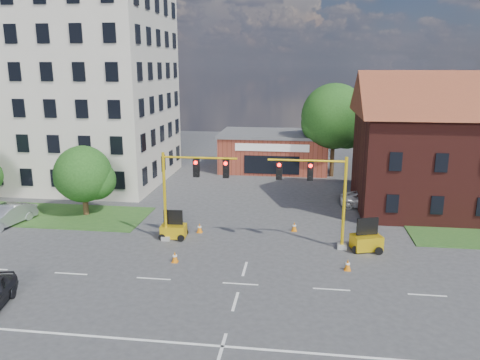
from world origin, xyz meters
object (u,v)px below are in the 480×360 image
(trailer_east, at_px, (366,241))
(pickup_white, at_px, (369,200))
(signal_mast_east, at_px, (319,191))
(trailer_west, at_px, (174,230))
(signal_mast_west, at_px, (188,186))

(trailer_east, distance_m, pickup_white, 9.91)
(signal_mast_east, xyz_separation_m, trailer_west, (-9.94, 0.45, -3.31))
(pickup_white, bearing_deg, signal_mast_east, 159.69)
(pickup_white, bearing_deg, signal_mast_west, 131.27)
(signal_mast_west, relative_size, trailer_west, 3.16)
(signal_mast_west, height_order, trailer_west, signal_mast_west)
(signal_mast_west, relative_size, signal_mast_east, 1.00)
(signal_mast_west, height_order, signal_mast_east, same)
(signal_mast_west, distance_m, trailer_west, 3.56)
(signal_mast_east, relative_size, trailer_east, 2.86)
(signal_mast_east, bearing_deg, trailer_west, 177.43)
(signal_mast_east, height_order, trailer_west, signal_mast_east)
(signal_mast_west, height_order, trailer_east, signal_mast_west)
(trailer_west, relative_size, trailer_east, 0.91)
(signal_mast_west, bearing_deg, trailer_east, -0.43)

